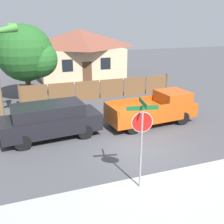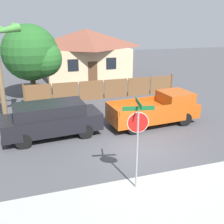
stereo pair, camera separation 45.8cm
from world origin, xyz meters
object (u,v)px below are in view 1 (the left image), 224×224
object	(u,v)px
oak_tree	(28,55)
orange_pickup	(155,109)
stop_sign	(142,130)
house	(80,53)
red_suv	(50,120)

from	to	relation	value
oak_tree	orange_pickup	world-z (taller)	oak_tree
orange_pickup	oak_tree	bearing A→B (deg)	126.31
oak_tree	stop_sign	distance (m)	13.03
house	oak_tree	size ratio (longest dim) A/B	1.61
house	red_suv	xyz separation A→B (m)	(-4.88, -14.32, -1.55)
red_suv	house	bearing A→B (deg)	66.54
oak_tree	orange_pickup	bearing A→B (deg)	-49.05
oak_tree	orange_pickup	distance (m)	10.04
stop_sign	house	bearing A→B (deg)	94.00
house	stop_sign	bearing A→B (deg)	-97.08
house	red_suv	distance (m)	15.20
stop_sign	orange_pickup	bearing A→B (deg)	67.99
house	stop_sign	distance (m)	19.75
oak_tree	orange_pickup	size ratio (longest dim) A/B	1.04
house	orange_pickup	bearing A→B (deg)	-85.92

